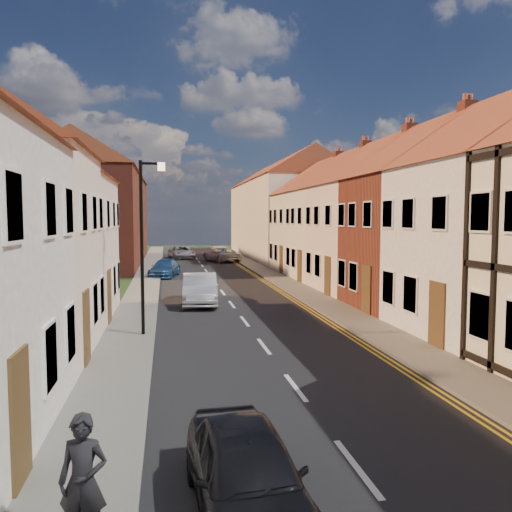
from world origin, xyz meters
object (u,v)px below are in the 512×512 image
car_mid (200,289)px  lamppost (144,236)px  car_distant (182,252)px  pedestrian_left (83,481)px  car_far (165,268)px  car_distant_b (221,255)px  car_near (247,473)px

car_mid → lamppost: bearing=-106.4°
car_distant → pedestrian_left: size_ratio=2.82×
car_far → car_distant_b: size_ratio=0.85×
car_near → car_distant: size_ratio=0.79×
car_distant_b → car_distant: bearing=-70.1°
lamppost → car_near: (1.80, -11.00, -2.91)m
car_far → car_distant: car_distant is taller
lamppost → car_distant_b: bearing=78.8°
car_near → car_distant_b: bearing=81.4°
car_mid → car_distant_b: 23.79m
car_distant → car_distant_b: 5.76m
lamppost → car_distant_b: size_ratio=1.23×
lamppost → pedestrian_left: size_ratio=3.61×
car_mid → car_distant_b: (3.62, 23.52, -0.07)m
lamppost → car_far: bearing=88.1°
car_distant → car_distant_b: size_ratio=0.96×
lamppost → car_distant_b: 30.72m
car_mid → car_near: bearing=-88.5°
car_mid → car_distant_b: bearing=84.5°
car_far → car_distant_b: bearing=78.2°
lamppost → pedestrian_left: (-0.29, -11.45, -2.59)m
car_far → car_distant: size_ratio=0.88×
lamppost → car_far: (0.61, 18.35, -2.94)m
car_mid → car_distant: bearing=93.2°
car_mid → car_far: (-1.70, 11.86, -0.15)m
car_near → pedestrian_left: 2.16m
car_near → car_distant: 45.48m
car_near → car_mid: 17.49m
lamppost → car_near: lamppost is taller
car_near → pedestrian_left: pedestrian_left is taller
lamppost → car_near: bearing=-80.7°
lamppost → car_far: size_ratio=1.45×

